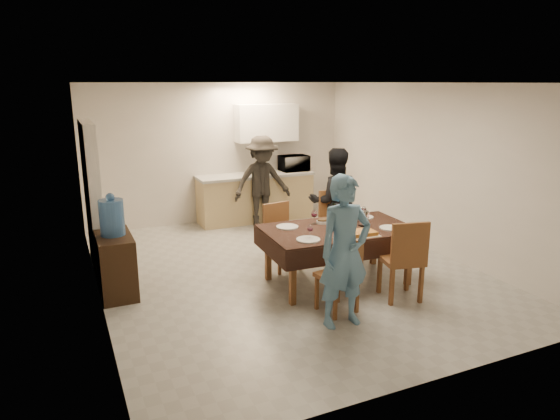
{
  "coord_description": "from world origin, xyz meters",
  "views": [
    {
      "loc": [
        -2.82,
        -6.05,
        2.62
      ],
      "look_at": [
        -0.23,
        -0.3,
        0.99
      ],
      "focal_mm": 32.0,
      "sensor_mm": 36.0,
      "label": 1
    }
  ],
  "objects_px": {
    "water_jug": "(112,218)",
    "savoury_tart": "(361,233)",
    "person_far": "(334,202)",
    "wine_bottle": "(333,215)",
    "microwave": "(294,163)",
    "dining_table": "(338,231)",
    "console": "(116,264)",
    "person_kitchen": "(262,182)",
    "person_near": "(345,252)",
    "water_pitcher": "(363,219)"
  },
  "relations": [
    {
      "from": "water_pitcher",
      "to": "microwave",
      "type": "distance_m",
      "value": 3.45
    },
    {
      "from": "console",
      "to": "microwave",
      "type": "xyz_separation_m",
      "value": [
        3.7,
        2.51,
        0.67
      ]
    },
    {
      "from": "wine_bottle",
      "to": "water_pitcher",
      "type": "distance_m",
      "value": 0.42
    },
    {
      "from": "wine_bottle",
      "to": "console",
      "type": "bearing_deg",
      "value": 163.71
    },
    {
      "from": "person_near",
      "to": "water_pitcher",
      "type": "bearing_deg",
      "value": 48.07
    },
    {
      "from": "person_far",
      "to": "water_jug",
      "type": "bearing_deg",
      "value": 19.82
    },
    {
      "from": "wine_bottle",
      "to": "person_near",
      "type": "distance_m",
      "value": 1.21
    },
    {
      "from": "dining_table",
      "to": "water_jug",
      "type": "xyz_separation_m",
      "value": [
        -2.73,
        0.83,
        0.28
      ]
    },
    {
      "from": "console",
      "to": "microwave",
      "type": "relative_size",
      "value": 1.53
    },
    {
      "from": "console",
      "to": "water_pitcher",
      "type": "relative_size",
      "value": 4.17
    },
    {
      "from": "person_near",
      "to": "savoury_tart",
      "type": "bearing_deg",
      "value": 45.92
    },
    {
      "from": "wine_bottle",
      "to": "person_far",
      "type": "relative_size",
      "value": 0.2
    },
    {
      "from": "console",
      "to": "savoury_tart",
      "type": "height_order",
      "value": "savoury_tart"
    },
    {
      "from": "console",
      "to": "wine_bottle",
      "type": "distance_m",
      "value": 2.84
    },
    {
      "from": "person_near",
      "to": "person_far",
      "type": "bearing_deg",
      "value": 62.41
    },
    {
      "from": "dining_table",
      "to": "water_pitcher",
      "type": "distance_m",
      "value": 0.38
    },
    {
      "from": "savoury_tart",
      "to": "person_near",
      "type": "relative_size",
      "value": 0.25
    },
    {
      "from": "savoury_tart",
      "to": "person_near",
      "type": "distance_m",
      "value": 0.94
    },
    {
      "from": "dining_table",
      "to": "water_jug",
      "type": "bearing_deg",
      "value": 165.73
    },
    {
      "from": "dining_table",
      "to": "person_near",
      "type": "height_order",
      "value": "person_near"
    },
    {
      "from": "console",
      "to": "microwave",
      "type": "distance_m",
      "value": 4.52
    },
    {
      "from": "dining_table",
      "to": "savoury_tart",
      "type": "height_order",
      "value": "savoury_tart"
    },
    {
      "from": "console",
      "to": "microwave",
      "type": "height_order",
      "value": "microwave"
    },
    {
      "from": "person_near",
      "to": "dining_table",
      "type": "bearing_deg",
      "value": 62.41
    },
    {
      "from": "dining_table",
      "to": "microwave",
      "type": "bearing_deg",
      "value": 76.5
    },
    {
      "from": "water_jug",
      "to": "person_far",
      "type": "height_order",
      "value": "person_far"
    },
    {
      "from": "microwave",
      "to": "person_far",
      "type": "distance_m",
      "value": 2.34
    },
    {
      "from": "person_kitchen",
      "to": "water_jug",
      "type": "bearing_deg",
      "value": -144.01
    },
    {
      "from": "dining_table",
      "to": "person_far",
      "type": "xyz_separation_m",
      "value": [
        0.55,
        1.05,
        0.1
      ]
    },
    {
      "from": "dining_table",
      "to": "savoury_tart",
      "type": "bearing_deg",
      "value": -72.56
    },
    {
      "from": "water_jug",
      "to": "microwave",
      "type": "xyz_separation_m",
      "value": [
        3.7,
        2.51,
        0.06
      ]
    },
    {
      "from": "dining_table",
      "to": "person_near",
      "type": "distance_m",
      "value": 1.19
    },
    {
      "from": "wine_bottle",
      "to": "water_pitcher",
      "type": "bearing_deg",
      "value": -14.04
    },
    {
      "from": "person_far",
      "to": "person_kitchen",
      "type": "bearing_deg",
      "value": -60.42
    },
    {
      "from": "water_jug",
      "to": "dining_table",
      "type": "bearing_deg",
      "value": -16.97
    },
    {
      "from": "water_jug",
      "to": "microwave",
      "type": "bearing_deg",
      "value": 34.15
    },
    {
      "from": "console",
      "to": "dining_table",
      "type": "bearing_deg",
      "value": -16.97
    },
    {
      "from": "dining_table",
      "to": "microwave",
      "type": "distance_m",
      "value": 3.5
    },
    {
      "from": "water_jug",
      "to": "person_near",
      "type": "relative_size",
      "value": 0.27
    },
    {
      "from": "water_jug",
      "to": "person_kitchen",
      "type": "bearing_deg",
      "value": 35.99
    },
    {
      "from": "wine_bottle",
      "to": "savoury_tart",
      "type": "relative_size",
      "value": 0.79
    },
    {
      "from": "person_near",
      "to": "microwave",
      "type": "bearing_deg",
      "value": 70.95
    },
    {
      "from": "savoury_tart",
      "to": "person_near",
      "type": "xyz_separation_m",
      "value": [
        -0.65,
        -0.67,
        0.06
      ]
    },
    {
      "from": "dining_table",
      "to": "microwave",
      "type": "xyz_separation_m",
      "value": [
        0.97,
        3.34,
        0.34
      ]
    },
    {
      "from": "savoury_tart",
      "to": "person_far",
      "type": "bearing_deg",
      "value": 72.53
    },
    {
      "from": "water_jug",
      "to": "savoury_tart",
      "type": "distance_m",
      "value": 3.09
    },
    {
      "from": "console",
      "to": "person_near",
      "type": "bearing_deg",
      "value": -40.83
    },
    {
      "from": "wine_bottle",
      "to": "microwave",
      "type": "relative_size",
      "value": 0.6
    },
    {
      "from": "microwave",
      "to": "water_jug",
      "type": "bearing_deg",
      "value": 34.15
    },
    {
      "from": "console",
      "to": "person_kitchen",
      "type": "xyz_separation_m",
      "value": [
        2.84,
        2.06,
        0.45
      ]
    }
  ]
}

